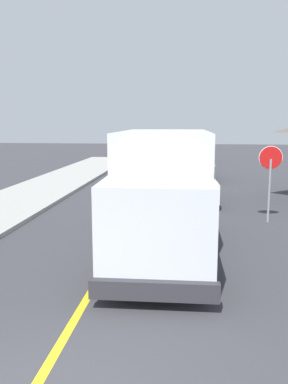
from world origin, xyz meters
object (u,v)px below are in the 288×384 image
(box_truck, at_px, (163,185))
(stop_sign, at_px, (270,169))
(parked_car_near, at_px, (194,183))
(parked_car_mid, at_px, (199,166))
(parked_car_furthest, at_px, (186,152))
(parked_car_far, at_px, (185,158))

(box_truck, relative_size, stop_sign, 2.73)
(box_truck, distance_m, parked_car_near, 7.13)
(parked_car_mid, relative_size, stop_sign, 1.67)
(box_truck, relative_size, parked_car_near, 1.62)
(parked_car_near, relative_size, stop_sign, 1.69)
(parked_car_mid, height_order, parked_car_furthest, same)
(box_truck, distance_m, parked_car_mid, 13.99)
(parked_car_furthest, bearing_deg, parked_car_near, -88.33)
(stop_sign, bearing_deg, parked_car_furthest, 97.90)
(box_truck, xyz_separation_m, parked_car_near, (0.89, 7.01, -0.97))
(parked_car_mid, distance_m, stop_sign, 10.74)
(box_truck, bearing_deg, parked_car_near, 82.72)
(box_truck, height_order, stop_sign, box_truck)
(parked_car_mid, height_order, stop_sign, stop_sign)
(parked_car_furthest, bearing_deg, parked_car_mid, -85.44)
(parked_car_near, distance_m, parked_car_furthest, 18.68)
(parked_car_near, relative_size, parked_car_far, 1.00)
(parked_car_mid, bearing_deg, parked_car_furthest, 94.56)
(parked_car_mid, relative_size, parked_car_far, 1.00)
(parked_car_mid, distance_m, parked_car_furthest, 11.82)
(parked_car_far, bearing_deg, stop_sign, -78.99)
(stop_sign, bearing_deg, box_truck, -135.14)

